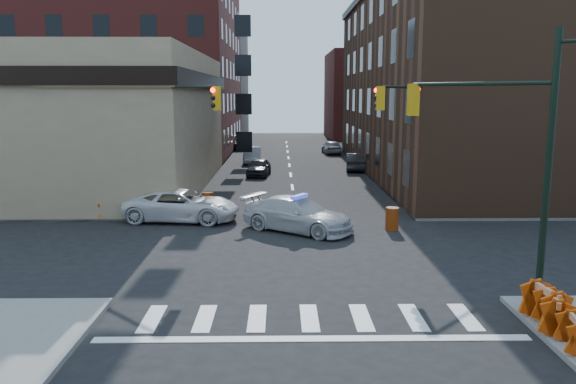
{
  "coord_description": "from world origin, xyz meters",
  "views": [
    {
      "loc": [
        -0.83,
        -22.01,
        6.35
      ],
      "look_at": [
        -0.5,
        1.62,
        2.2
      ],
      "focal_mm": 35.0,
      "sensor_mm": 36.0,
      "label": 1
    }
  ],
  "objects_px": {
    "barrel_road": "(392,219)",
    "barricade_nw_a": "(150,210)",
    "pickup": "(182,205)",
    "parked_car_wnear": "(259,167)",
    "parked_car_wfar": "(252,155)",
    "pedestrian_a": "(155,188)",
    "pedestrian_b": "(123,200)",
    "parked_car_enear": "(356,162)",
    "barricade_se_a": "(552,312)",
    "barrel_bank": "(208,202)",
    "police_car": "(298,214)"
  },
  "relations": [
    {
      "from": "pickup",
      "to": "pedestrian_a",
      "type": "bearing_deg",
      "value": 37.77
    },
    {
      "from": "pickup",
      "to": "barricade_se_a",
      "type": "height_order",
      "value": "pickup"
    },
    {
      "from": "pickup",
      "to": "parked_car_wnear",
      "type": "distance_m",
      "value": 16.09
    },
    {
      "from": "barricade_nw_a",
      "to": "barricade_se_a",
      "type": "bearing_deg",
      "value": -56.47
    },
    {
      "from": "police_car",
      "to": "barricade_nw_a",
      "type": "xyz_separation_m",
      "value": [
        -7.39,
        2.1,
        -0.18
      ]
    },
    {
      "from": "parked_car_wnear",
      "to": "parked_car_wfar",
      "type": "bearing_deg",
      "value": 102.52
    },
    {
      "from": "parked_car_wfar",
      "to": "police_car",
      "type": "bearing_deg",
      "value": -83.43
    },
    {
      "from": "pickup",
      "to": "barrel_bank",
      "type": "xyz_separation_m",
      "value": [
        1.06,
        1.99,
        -0.23
      ]
    },
    {
      "from": "parked_car_wnear",
      "to": "pedestrian_b",
      "type": "distance_m",
      "value": 16.77
    },
    {
      "from": "parked_car_enear",
      "to": "barricade_nw_a",
      "type": "xyz_separation_m",
      "value": [
        -12.91,
        -18.9,
        -0.11
      ]
    },
    {
      "from": "police_car",
      "to": "barricade_nw_a",
      "type": "bearing_deg",
      "value": 107.92
    },
    {
      "from": "parked_car_enear",
      "to": "barrel_bank",
      "type": "xyz_separation_m",
      "value": [
        -10.24,
        -16.81,
        -0.16
      ]
    },
    {
      "from": "parked_car_enear",
      "to": "pedestrian_a",
      "type": "xyz_separation_m",
      "value": [
        -13.41,
        -15.28,
        0.4
      ]
    },
    {
      "from": "parked_car_wfar",
      "to": "pedestrian_a",
      "type": "relative_size",
      "value": 2.29
    },
    {
      "from": "parked_car_enear",
      "to": "police_car",
      "type": "bearing_deg",
      "value": 82.11
    },
    {
      "from": "parked_car_wnear",
      "to": "pedestrian_b",
      "type": "xyz_separation_m",
      "value": [
        -6.28,
        -15.55,
        0.38
      ]
    },
    {
      "from": "parked_car_wfar",
      "to": "pedestrian_b",
      "type": "distance_m",
      "value": 24.29
    },
    {
      "from": "police_car",
      "to": "barricade_se_a",
      "type": "bearing_deg",
      "value": -117.25
    },
    {
      "from": "barrel_road",
      "to": "barricade_nw_a",
      "type": "height_order",
      "value": "barrel_road"
    },
    {
      "from": "pickup",
      "to": "parked_car_enear",
      "type": "bearing_deg",
      "value": -24.26
    },
    {
      "from": "pickup",
      "to": "barricade_nw_a",
      "type": "relative_size",
      "value": 4.72
    },
    {
      "from": "barrel_bank",
      "to": "parked_car_wnear",
      "type": "bearing_deg",
      "value": 80.74
    },
    {
      "from": "parked_car_enear",
      "to": "barrel_road",
      "type": "relative_size",
      "value": 4.02
    },
    {
      "from": "parked_car_wfar",
      "to": "pedestrian_a",
      "type": "xyz_separation_m",
      "value": [
        -4.5,
        -20.37,
        0.39
      ]
    },
    {
      "from": "pedestrian_b",
      "to": "barricade_nw_a",
      "type": "bearing_deg",
      "value": -20.4
    },
    {
      "from": "police_car",
      "to": "parked_car_enear",
      "type": "height_order",
      "value": "police_car"
    },
    {
      "from": "parked_car_wnear",
      "to": "barrel_road",
      "type": "relative_size",
      "value": 3.68
    },
    {
      "from": "pedestrian_a",
      "to": "police_car",
      "type": "bearing_deg",
      "value": -34.43
    },
    {
      "from": "parked_car_wfar",
      "to": "barrel_road",
      "type": "height_order",
      "value": "parked_car_wfar"
    },
    {
      "from": "parked_car_wnear",
      "to": "barricade_nw_a",
      "type": "distance_m",
      "value": 16.59
    },
    {
      "from": "pedestrian_b",
      "to": "police_car",
      "type": "bearing_deg",
      "value": -23.38
    },
    {
      "from": "pedestrian_a",
      "to": "pedestrian_b",
      "type": "relative_size",
      "value": 1.07
    },
    {
      "from": "barrel_road",
      "to": "barrel_bank",
      "type": "height_order",
      "value": "barrel_bank"
    },
    {
      "from": "pedestrian_a",
      "to": "barrel_bank",
      "type": "relative_size",
      "value": 1.73
    },
    {
      "from": "barricade_nw_a",
      "to": "pickup",
      "type": "bearing_deg",
      "value": -8.14
    },
    {
      "from": "parked_car_wfar",
      "to": "barricade_se_a",
      "type": "distance_m",
      "value": 38.94
    },
    {
      "from": "pedestrian_b",
      "to": "barrel_bank",
      "type": "xyz_separation_m",
      "value": [
        4.04,
        1.79,
        -0.5
      ]
    },
    {
      "from": "pedestrian_a",
      "to": "parked_car_enear",
      "type": "bearing_deg",
      "value": 50.2
    },
    {
      "from": "police_car",
      "to": "pedestrian_b",
      "type": "distance_m",
      "value": 9.09
    },
    {
      "from": "parked_car_wfar",
      "to": "pedestrian_b",
      "type": "relative_size",
      "value": 2.44
    },
    {
      "from": "parked_car_wfar",
      "to": "parked_car_enear",
      "type": "height_order",
      "value": "parked_car_wfar"
    },
    {
      "from": "pedestrian_b",
      "to": "barrel_bank",
      "type": "bearing_deg",
      "value": 15.85
    },
    {
      "from": "pickup",
      "to": "pedestrian_b",
      "type": "relative_size",
      "value": 3.15
    },
    {
      "from": "parked_car_wfar",
      "to": "barricade_nw_a",
      "type": "height_order",
      "value": "parked_car_wfar"
    },
    {
      "from": "parked_car_enear",
      "to": "barricade_se_a",
      "type": "height_order",
      "value": "parked_car_enear"
    },
    {
      "from": "pedestrian_a",
      "to": "barricade_nw_a",
      "type": "distance_m",
      "value": 3.69
    },
    {
      "from": "pedestrian_a",
      "to": "barricade_se_a",
      "type": "height_order",
      "value": "pedestrian_a"
    },
    {
      "from": "police_car",
      "to": "parked_car_wfar",
      "type": "height_order",
      "value": "police_car"
    },
    {
      "from": "police_car",
      "to": "parked_car_wnear",
      "type": "height_order",
      "value": "police_car"
    },
    {
      "from": "police_car",
      "to": "pedestrian_a",
      "type": "xyz_separation_m",
      "value": [
        -7.9,
        5.72,
        0.33
      ]
    }
  ]
}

